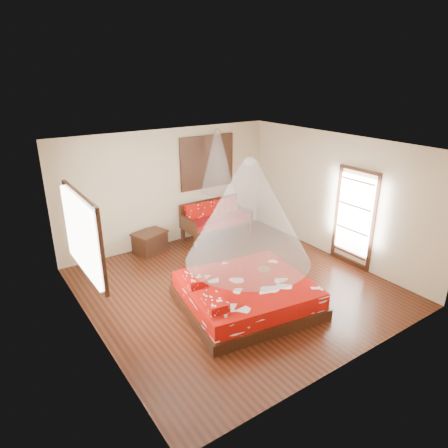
# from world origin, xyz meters

# --- Properties ---
(room) EXTENTS (5.54, 5.54, 2.84)m
(room) POSITION_xyz_m (0.00, 0.00, 1.40)
(room) COLOR black
(room) RESTS_ON ground
(bed) EXTENTS (2.54, 2.35, 0.65)m
(bed) POSITION_xyz_m (-0.27, -0.70, 0.25)
(bed) COLOR black
(bed) RESTS_ON floor
(daybed) EXTENTS (1.75, 0.78, 0.94)m
(daybed) POSITION_xyz_m (1.08, 2.38, 0.52)
(daybed) COLOR black
(daybed) RESTS_ON floor
(storage_chest) EXTENTS (0.87, 0.74, 0.51)m
(storage_chest) POSITION_xyz_m (-0.71, 2.45, 0.26)
(storage_chest) COLOR black
(storage_chest) RESTS_ON floor
(shutter_panel) EXTENTS (1.52, 0.06, 1.32)m
(shutter_panel) POSITION_xyz_m (1.08, 2.72, 1.90)
(shutter_panel) COLOR black
(shutter_panel) RESTS_ON wall_back
(window_left) EXTENTS (0.10, 1.74, 1.34)m
(window_left) POSITION_xyz_m (-2.71, 0.20, 1.70)
(window_left) COLOR black
(window_left) RESTS_ON wall_left
(glazed_door) EXTENTS (0.08, 1.02, 2.16)m
(glazed_door) POSITION_xyz_m (2.72, -0.60, 1.07)
(glazed_door) COLOR black
(glazed_door) RESTS_ON floor
(wine_tray) EXTENTS (0.24, 0.24, 0.20)m
(wine_tray) POSITION_xyz_m (0.31, -0.51, 0.55)
(wine_tray) COLOR brown
(wine_tray) RESTS_ON bed
(mosquito_net_main) EXTENTS (2.17, 2.17, 1.80)m
(mosquito_net_main) POSITION_xyz_m (-0.24, -0.71, 1.85)
(mosquito_net_main) COLOR white
(mosquito_net_main) RESTS_ON ceiling
(mosquito_net_daybed) EXTENTS (0.83, 0.83, 1.50)m
(mosquito_net_daybed) POSITION_xyz_m (1.08, 2.25, 2.00)
(mosquito_net_daybed) COLOR white
(mosquito_net_daybed) RESTS_ON ceiling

